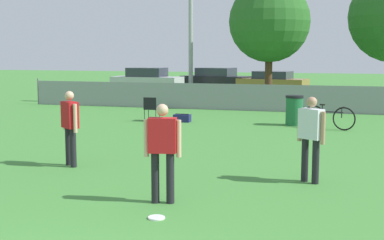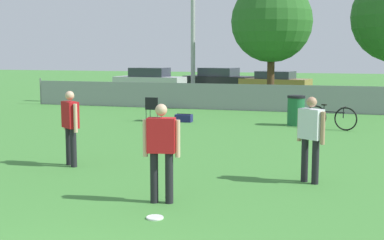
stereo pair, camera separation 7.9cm
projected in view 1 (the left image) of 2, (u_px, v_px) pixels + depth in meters
name	position (u px, v px, depth m)	size (l,w,h in m)	color
fence_backline	(278.00, 98.00, 21.80)	(22.41, 0.07, 1.21)	gray
light_pole	(191.00, 4.00, 24.21)	(0.90, 0.36, 7.70)	#9E9EA3
tree_near_pole	(269.00, 22.00, 23.27)	(3.54, 3.54, 5.51)	#4C331E
player_thrower_red	(163.00, 146.00, 8.49)	(0.59, 0.30, 1.60)	black
player_defender_red	(70.00, 123.00, 11.27)	(0.50, 0.44, 1.60)	black
player_receiver_white	(311.00, 133.00, 9.84)	(0.52, 0.42, 1.60)	black
frisbee_disc	(156.00, 218.00, 7.79)	(0.26, 0.26, 0.03)	white
folding_chair_sideline	(151.00, 107.00, 18.72)	(0.48, 0.48, 0.85)	#333338
bicycle_sideline	(329.00, 117.00, 16.83)	(1.64, 0.64, 0.78)	black
trash_bin	(294.00, 110.00, 17.70)	(0.59, 0.59, 0.99)	#1E6638
gear_bag_sideline	(182.00, 118.00, 18.62)	(0.58, 0.32, 0.28)	navy
parked_car_silver	(147.00, 80.00, 33.18)	(4.41, 1.95, 1.47)	black
parked_car_dark	(216.00, 79.00, 34.69)	(4.67, 2.66, 1.42)	black
parked_car_tan	(273.00, 82.00, 32.85)	(4.42, 2.54, 1.27)	black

